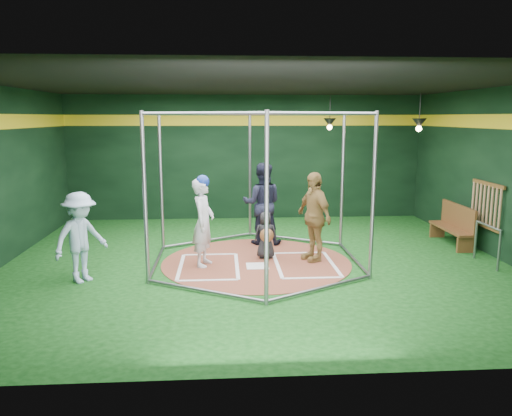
{
  "coord_description": "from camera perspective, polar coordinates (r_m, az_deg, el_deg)",
  "views": [
    {
      "loc": [
        -0.65,
        -9.68,
        2.9
      ],
      "look_at": [
        0.0,
        0.1,
        1.1
      ],
      "focal_mm": 35.0,
      "sensor_mm": 36.0,
      "label": 1
    }
  ],
  "objects": [
    {
      "name": "dugout_bench",
      "position": [
        12.28,
        21.72,
        -1.73
      ],
      "size": [
        0.37,
        1.6,
        0.93
      ],
      "color": "brown",
      "rests_on": "ground"
    },
    {
      "name": "bystander_blue",
      "position": [
        9.3,
        -19.43,
        -3.2
      ],
      "size": [
        1.13,
        1.18,
        1.61
      ],
      "primitive_type": "imported",
      "rotation": [
        0.0,
        0.0,
        0.87
      ],
      "color": "#ACC8E3",
      "rests_on": "ground"
    },
    {
      "name": "clay_disc",
      "position": [
        10.12,
        0.04,
        -6.21
      ],
      "size": [
        3.8,
        3.8,
        0.01
      ],
      "primitive_type": "cylinder",
      "color": "brown",
      "rests_on": "ground"
    },
    {
      "name": "room_shell",
      "position": [
        9.77,
        0.04,
        3.68
      ],
      "size": [
        10.1,
        9.1,
        3.53
      ],
      "color": "#0D3C0F",
      "rests_on": "ground"
    },
    {
      "name": "batter_box_right",
      "position": [
        9.99,
        5.62,
        -6.42
      ],
      "size": [
        1.17,
        1.77,
        0.01
      ],
      "color": "white",
      "rests_on": "clay_disc"
    },
    {
      "name": "pendant_lamp_far",
      "position": [
        12.57,
        18.14,
        9.17
      ],
      "size": [
        0.34,
        0.34,
        0.9
      ],
      "color": "black",
      "rests_on": "room_shell"
    },
    {
      "name": "steel_railing",
      "position": [
        10.87,
        24.94,
        -3.13
      ],
      "size": [
        0.05,
        0.94,
        0.81
      ],
      "color": "gray",
      "rests_on": "ground"
    },
    {
      "name": "home_plate",
      "position": [
        9.83,
        0.16,
        -6.64
      ],
      "size": [
        0.43,
        0.43,
        0.01
      ],
      "primitive_type": "cube",
      "color": "white",
      "rests_on": "clay_disc"
    },
    {
      "name": "bat_rack",
      "position": [
        11.67,
        24.81,
        0.32
      ],
      "size": [
        0.07,
        1.25,
        0.98
      ],
      "color": "brown",
      "rests_on": "room_shell"
    },
    {
      "name": "batting_cage",
      "position": [
        9.8,
        0.04,
        2.2
      ],
      "size": [
        4.05,
        4.67,
        3.0
      ],
      "color": "gray",
      "rests_on": "ground"
    },
    {
      "name": "pendant_lamp_near",
      "position": [
        13.58,
        8.42,
        9.62
      ],
      "size": [
        0.34,
        0.34,
        0.9
      ],
      "color": "black",
      "rests_on": "room_shell"
    },
    {
      "name": "batter_box_left",
      "position": [
        9.86,
        -5.42,
        -6.64
      ],
      "size": [
        1.17,
        1.77,
        0.01
      ],
      "color": "white",
      "rests_on": "clay_disc"
    },
    {
      "name": "visitor_leopard",
      "position": [
        10.12,
        6.62,
        -0.97
      ],
      "size": [
        0.82,
        1.15,
        1.8
      ],
      "primitive_type": "imported",
      "rotation": [
        0.0,
        0.0,
        -1.16
      ],
      "color": "tan",
      "rests_on": "clay_disc"
    },
    {
      "name": "umpire",
      "position": [
        11.38,
        0.7,
        0.51
      ],
      "size": [
        0.99,
        0.81,
        1.87
      ],
      "primitive_type": "imported",
      "rotation": [
        0.0,
        0.0,
        3.02
      ],
      "color": "black",
      "rests_on": "clay_disc"
    },
    {
      "name": "catcher_figure",
      "position": [
        10.25,
        1.13,
        -3.1
      ],
      "size": [
        0.49,
        0.56,
        0.97
      ],
      "color": "black",
      "rests_on": "clay_disc"
    },
    {
      "name": "batter_figure",
      "position": [
        9.74,
        -6.04,
        -1.48
      ],
      "size": [
        0.56,
        0.71,
        1.79
      ],
      "color": "silver",
      "rests_on": "clay_disc"
    }
  ]
}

